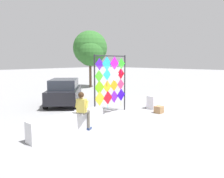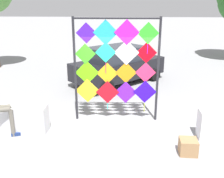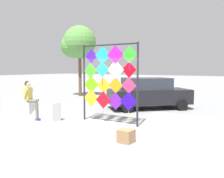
% 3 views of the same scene
% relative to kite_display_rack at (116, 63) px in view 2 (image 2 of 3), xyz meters
% --- Properties ---
extents(ground, '(120.00, 120.00, 0.00)m').
position_rel_kite_display_rack_xyz_m(ground, '(0.20, -0.71, -1.77)').
color(ground, gray).
extents(kite_display_rack, '(2.47, 0.16, 3.06)m').
position_rel_kite_display_rack_xyz_m(kite_display_rack, '(0.00, 0.00, 0.00)').
color(kite_display_rack, '#232328').
rests_on(kite_display_rack, ground).
extents(parked_car, '(4.20, 4.23, 1.62)m').
position_rel_kite_display_rack_xyz_m(parked_car, '(-0.12, 3.86, -0.95)').
color(parked_car, black).
rests_on(parked_car, ground).
extents(cardboard_box_large, '(0.42, 0.40, 0.37)m').
position_rel_kite_display_rack_xyz_m(cardboard_box_large, '(1.80, -1.82, -1.59)').
color(cardboard_box_large, '#9E754C').
rests_on(cardboard_box_large, ground).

